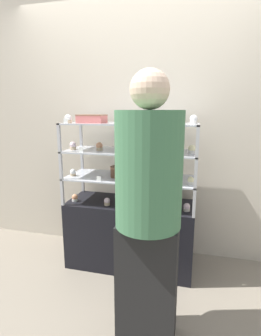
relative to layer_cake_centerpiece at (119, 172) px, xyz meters
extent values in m
plane|color=gray|center=(0.10, 0.02, -0.92)|extent=(20.00, 20.00, 0.00)
cube|color=beige|center=(0.10, 0.39, 0.38)|extent=(8.00, 0.05, 2.60)
cube|color=black|center=(0.10, 0.02, -0.60)|extent=(1.16, 0.46, 0.63)
cube|color=#B7B7BC|center=(-0.47, 0.24, -0.17)|extent=(0.02, 0.02, 0.24)
cube|color=#B7B7BC|center=(0.67, 0.24, -0.17)|extent=(0.02, 0.02, 0.24)
cube|color=#B7B7BC|center=(-0.47, -0.20, -0.17)|extent=(0.02, 0.02, 0.24)
cube|color=#B7B7BC|center=(0.67, -0.20, -0.17)|extent=(0.02, 0.02, 0.24)
cube|color=#B7BCC6|center=(0.10, 0.02, -0.05)|extent=(1.16, 0.46, 0.01)
cube|color=#B7B7BC|center=(-0.47, 0.24, 0.07)|extent=(0.02, 0.02, 0.24)
cube|color=#B7B7BC|center=(0.67, 0.24, 0.07)|extent=(0.02, 0.02, 0.24)
cube|color=#B7B7BC|center=(-0.47, -0.20, 0.07)|extent=(0.02, 0.02, 0.24)
cube|color=#B7B7BC|center=(0.67, -0.20, 0.07)|extent=(0.02, 0.02, 0.24)
cube|color=#B7BCC6|center=(0.10, 0.02, 0.19)|extent=(1.16, 0.46, 0.01)
cube|color=#B7B7BC|center=(-0.47, 0.24, 0.31)|extent=(0.02, 0.02, 0.24)
cube|color=#B7B7BC|center=(0.67, 0.24, 0.31)|extent=(0.02, 0.02, 0.24)
cube|color=#B7B7BC|center=(-0.47, -0.20, 0.31)|extent=(0.02, 0.02, 0.24)
cube|color=#B7B7BC|center=(0.67, -0.20, 0.31)|extent=(0.02, 0.02, 0.24)
cube|color=#B7BCC6|center=(0.10, 0.02, 0.43)|extent=(1.16, 0.46, 0.01)
cylinder|color=brown|center=(0.00, 0.00, -0.01)|extent=(0.15, 0.15, 0.08)
cylinder|color=#8C5B42|center=(0.00, 0.00, 0.04)|extent=(0.16, 0.16, 0.01)
cube|color=#C66660|center=(-0.24, -0.02, 0.46)|extent=(0.23, 0.18, 0.06)
cube|color=#8C5B42|center=(-0.24, -0.02, 0.50)|extent=(0.23, 0.18, 0.01)
cylinder|color=white|center=(-0.41, -0.08, -0.28)|extent=(0.05, 0.05, 0.02)
sphere|color=#E5996B|center=(-0.41, -0.08, -0.25)|extent=(0.06, 0.06, 0.06)
cylinder|color=#CCB28C|center=(-0.08, -0.10, -0.28)|extent=(0.05, 0.05, 0.02)
sphere|color=silver|center=(-0.08, -0.10, -0.25)|extent=(0.06, 0.06, 0.06)
cylinder|color=beige|center=(0.29, -0.04, -0.28)|extent=(0.05, 0.05, 0.02)
sphere|color=silver|center=(0.29, -0.04, -0.25)|extent=(0.06, 0.06, 0.06)
cylinder|color=beige|center=(0.61, -0.07, -0.28)|extent=(0.05, 0.05, 0.02)
sphere|color=silver|center=(0.61, -0.07, -0.25)|extent=(0.06, 0.06, 0.06)
cube|color=white|center=(0.43, -0.19, -0.27)|extent=(0.04, 0.00, 0.04)
cylinder|color=#CCB28C|center=(-0.42, -0.06, -0.04)|extent=(0.05, 0.05, 0.02)
sphere|color=white|center=(-0.42, -0.06, -0.01)|extent=(0.05, 0.05, 0.05)
cylinder|color=white|center=(0.28, -0.06, -0.04)|extent=(0.05, 0.05, 0.02)
sphere|color=#8C5B42|center=(0.28, -0.06, -0.01)|extent=(0.05, 0.05, 0.05)
cylinder|color=white|center=(0.64, -0.09, -0.04)|extent=(0.05, 0.05, 0.02)
sphere|color=#F4EAB2|center=(0.64, -0.09, -0.01)|extent=(0.05, 0.05, 0.05)
cube|color=white|center=(-0.12, -0.19, -0.03)|extent=(0.04, 0.00, 0.04)
cylinder|color=#CCB28C|center=(-0.42, -0.05, 0.21)|extent=(0.06, 0.06, 0.03)
sphere|color=silver|center=(-0.42, -0.05, 0.24)|extent=(0.06, 0.06, 0.06)
cylinder|color=#CCB28C|center=(-0.17, -0.03, 0.21)|extent=(0.06, 0.06, 0.03)
sphere|color=#E5996B|center=(-0.17, -0.03, 0.24)|extent=(0.06, 0.06, 0.06)
cylinder|color=beige|center=(0.11, -0.05, 0.21)|extent=(0.06, 0.06, 0.03)
sphere|color=#E5996B|center=(0.11, -0.05, 0.24)|extent=(0.06, 0.06, 0.06)
cylinder|color=#CCB28C|center=(0.36, -0.09, 0.21)|extent=(0.06, 0.06, 0.03)
sphere|color=#E5996B|center=(0.36, -0.09, 0.24)|extent=(0.06, 0.06, 0.06)
cylinder|color=white|center=(0.63, -0.02, 0.21)|extent=(0.06, 0.06, 0.03)
sphere|color=#F4EAB2|center=(0.63, -0.02, 0.24)|extent=(0.06, 0.06, 0.06)
cube|color=white|center=(-0.28, -0.19, 0.21)|extent=(0.04, 0.00, 0.04)
cylinder|color=#CCB28C|center=(-0.42, -0.10, 0.45)|extent=(0.06, 0.06, 0.03)
sphere|color=white|center=(-0.42, -0.10, 0.48)|extent=(0.06, 0.06, 0.06)
cylinder|color=white|center=(0.09, -0.03, 0.45)|extent=(0.06, 0.06, 0.03)
sphere|color=#F4EAB2|center=(0.09, -0.03, 0.48)|extent=(0.06, 0.06, 0.06)
cylinder|color=white|center=(0.63, -0.06, 0.45)|extent=(0.06, 0.06, 0.03)
sphere|color=white|center=(0.63, -0.06, 0.48)|extent=(0.06, 0.06, 0.06)
cube|color=white|center=(-0.40, -0.19, 0.46)|extent=(0.04, 0.00, 0.04)
torus|color=brown|center=(0.32, 0.01, 0.45)|extent=(0.13, 0.13, 0.04)
cube|color=black|center=(0.41, -0.75, -0.53)|extent=(0.37, 0.20, 0.78)
cylinder|color=#3F724C|center=(0.41, -0.75, 0.20)|extent=(0.39, 0.39, 0.68)
sphere|color=beige|center=(0.41, -0.75, 0.65)|extent=(0.22, 0.22, 0.22)
camera|label=1|loc=(0.67, -2.20, 0.53)|focal=28.00mm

